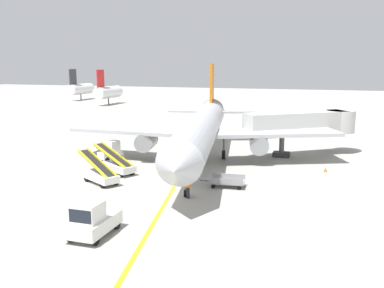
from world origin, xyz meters
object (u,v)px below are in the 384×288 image
at_px(jet_bridge, 307,123).
at_px(safety_cone_nose_right, 325,170).
at_px(airliner, 202,129).
at_px(baggage_tug_near_wing, 111,152).
at_px(pushback_tug, 92,220).
at_px(safety_cone_nose_left, 196,158).
at_px(belt_loader_aft_hold, 100,174).
at_px(belt_loader_forward_hold, 116,165).
at_px(baggage_cart_loaded, 227,181).
at_px(ground_crew_marshaller, 188,187).

relative_size(jet_bridge, safety_cone_nose_right, 26.65).
distance_m(airliner, baggage_tug_near_wing, 9.81).
relative_size(pushback_tug, safety_cone_nose_right, 8.24).
height_order(airliner, safety_cone_nose_left, airliner).
height_order(belt_loader_aft_hold, safety_cone_nose_right, belt_loader_aft_hold).
distance_m(airliner, safety_cone_nose_left, 3.35).
bearing_deg(airliner, jet_bridge, 34.73).
bearing_deg(airliner, safety_cone_nose_left, 144.15).
xyz_separation_m(belt_loader_forward_hold, baggage_cart_loaded, (10.82, -1.12, -0.31)).
height_order(jet_bridge, pushback_tug, jet_bridge).
relative_size(belt_loader_forward_hold, baggage_cart_loaded, 1.33).
distance_m(belt_loader_forward_hold, safety_cone_nose_right, 19.62).
distance_m(pushback_tug, safety_cone_nose_right, 23.94).
distance_m(baggage_tug_near_wing, safety_cone_nose_left, 8.95).
relative_size(belt_loader_aft_hold, safety_cone_nose_right, 11.28).
distance_m(jet_bridge, belt_loader_forward_hold, 21.65).
bearing_deg(baggage_cart_loaded, ground_crew_marshaller, -118.21).
relative_size(pushback_tug, baggage_tug_near_wing, 1.33).
distance_m(baggage_tug_near_wing, belt_loader_aft_hold, 8.57).
bearing_deg(belt_loader_aft_hold, jet_bridge, 47.80).
relative_size(belt_loader_aft_hold, baggage_cart_loaded, 1.30).
xyz_separation_m(belt_loader_aft_hold, ground_crew_marshaller, (8.48, -1.59, 0.13)).
bearing_deg(baggage_cart_loaded, airliner, 119.88).
bearing_deg(safety_cone_nose_left, belt_loader_forward_hold, -124.34).
height_order(ground_crew_marshaller, safety_cone_nose_left, ground_crew_marshaller).
distance_m(baggage_tug_near_wing, ground_crew_marshaller, 15.14).
bearing_deg(pushback_tug, safety_cone_nose_right, 58.12).
height_order(belt_loader_forward_hold, ground_crew_marshaller, belt_loader_forward_hold).
relative_size(jet_bridge, belt_loader_aft_hold, 2.36).
relative_size(baggage_tug_near_wing, belt_loader_forward_hold, 0.54).
bearing_deg(airliner, safety_cone_nose_right, -1.93).
height_order(airliner, baggage_cart_loaded, airliner).
xyz_separation_m(belt_loader_aft_hold, safety_cone_nose_right, (18.15, 10.12, -0.56)).
height_order(belt_loader_aft_hold, ground_crew_marshaller, belt_loader_aft_hold).
relative_size(jet_bridge, pushback_tug, 3.24).
bearing_deg(pushback_tug, airliner, 89.20).
xyz_separation_m(airliner, belt_loader_aft_hold, (-5.81, -10.54, -2.64)).
distance_m(baggage_cart_loaded, safety_cone_nose_right, 10.93).
distance_m(airliner, belt_loader_aft_hold, 12.32).
height_order(jet_bridge, belt_loader_aft_hold, jet_bridge).
bearing_deg(ground_crew_marshaller, safety_cone_nose_left, 105.30).
bearing_deg(belt_loader_forward_hold, ground_crew_marshaller, -29.62).
relative_size(jet_bridge, belt_loader_forward_hold, 2.32).
xyz_separation_m(belt_loader_aft_hold, safety_cone_nose_left, (5.01, 11.12, -0.56)).
relative_size(airliner, ground_crew_marshaller, 20.66).
bearing_deg(safety_cone_nose_right, airliner, 178.07).
bearing_deg(baggage_tug_near_wing, belt_loader_aft_hold, -67.25).
height_order(belt_loader_forward_hold, baggage_cart_loaded, belt_loader_forward_hold).
relative_size(pushback_tug, belt_loader_aft_hold, 0.73).
height_order(airliner, belt_loader_forward_hold, airliner).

